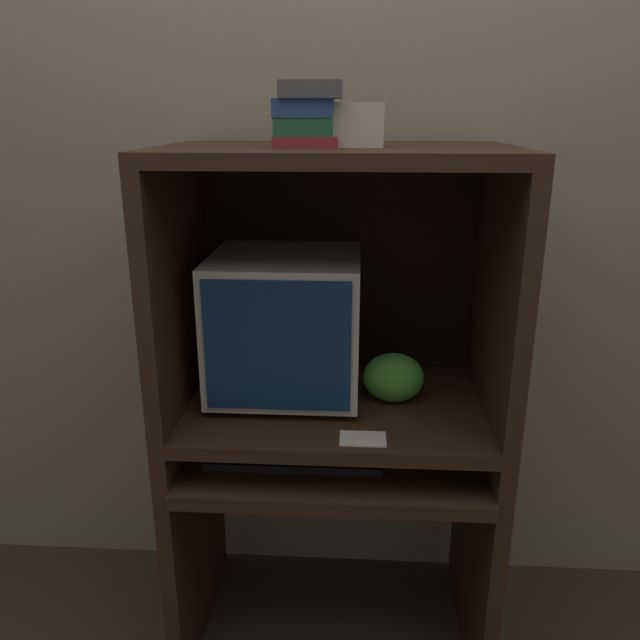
{
  "coord_description": "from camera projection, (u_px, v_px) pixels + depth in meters",
  "views": [
    {
      "loc": [
        0.05,
        -1.26,
        1.51
      ],
      "look_at": [
        -0.04,
        0.28,
        1.0
      ],
      "focal_mm": 35.0,
      "sensor_mm": 36.0,
      "label": 1
    }
  ],
  "objects": [
    {
      "name": "wall_back",
      "position": [
        341.0,
        189.0,
        1.85
      ],
      "size": [
        6.0,
        0.06,
        2.6
      ],
      "color": "gray",
      "rests_on": "ground_plane"
    },
    {
      "name": "desk_base",
      "position": [
        334.0,
        520.0,
        1.78
      ],
      "size": [
        0.86,
        0.57,
        0.64
      ],
      "color": "#382316",
      "rests_on": "ground_plane"
    },
    {
      "name": "desk_monitor_shelf",
      "position": [
        335.0,
        410.0,
        1.71
      ],
      "size": [
        0.86,
        0.55,
        0.13
      ],
      "color": "#382316",
      "rests_on": "desk_base"
    },
    {
      "name": "hutch_upper",
      "position": [
        337.0,
        242.0,
        1.59
      ],
      "size": [
        0.86,
        0.55,
        0.67
      ],
      "color": "#382316",
      "rests_on": "desk_monitor_shelf"
    },
    {
      "name": "crt_monitor",
      "position": [
        286.0,
        323.0,
        1.69
      ],
      "size": [
        0.4,
        0.39,
        0.39
      ],
      "color": "beige",
      "rests_on": "desk_monitor_shelf"
    },
    {
      "name": "keyboard",
      "position": [
        295.0,
        453.0,
        1.65
      ],
      "size": [
        0.46,
        0.16,
        0.03
      ],
      "color": "black",
      "rests_on": "desk_base"
    },
    {
      "name": "mouse",
      "position": [
        400.0,
        459.0,
        1.62
      ],
      "size": [
        0.06,
        0.04,
        0.03
      ],
      "color": "#B7B7B7",
      "rests_on": "desk_base"
    },
    {
      "name": "snack_bag",
      "position": [
        394.0,
        377.0,
        1.68
      ],
      "size": [
        0.16,
        0.12,
        0.13
      ],
      "color": "green",
      "rests_on": "desk_monitor_shelf"
    },
    {
      "name": "book_stack",
      "position": [
        306.0,
        114.0,
        1.4
      ],
      "size": [
        0.15,
        0.11,
        0.14
      ],
      "color": "maroon",
      "rests_on": "hutch_upper"
    },
    {
      "name": "paper_card",
      "position": [
        363.0,
        439.0,
        1.49
      ],
      "size": [
        0.11,
        0.07,
        0.0
      ],
      "color": "white",
      "rests_on": "desk_monitor_shelf"
    },
    {
      "name": "storage_box",
      "position": [
        353.0,
        125.0,
        1.44
      ],
      "size": [
        0.14,
        0.12,
        0.1
      ],
      "color": "beige",
      "rests_on": "hutch_upper"
    }
  ]
}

